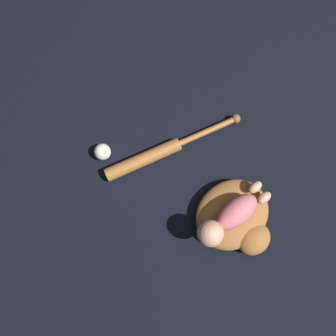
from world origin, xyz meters
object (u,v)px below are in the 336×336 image
Objects in this scene: baseball_glove at (236,218)px; baby_figure at (228,218)px; baseball_bat at (157,153)px; baseball at (102,152)px.

baby_figure is (0.03, -0.03, 0.08)m from baseball_glove.
baseball_glove is at bearing 130.16° from baby_figure.
baseball_bat is (-0.08, -0.40, -0.01)m from baseball_glove.
baby_figure reaches higher than baseball.
baseball_glove is at bearing 78.60° from baseball_bat.
baby_figure is 4.65× the size of baseball.
baseball_bat is at bearing 118.23° from baseball.
baseball_bat is 0.22m from baseball.
baby_figure reaches higher than baseball_bat.
baseball_glove reaches higher than baseball.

